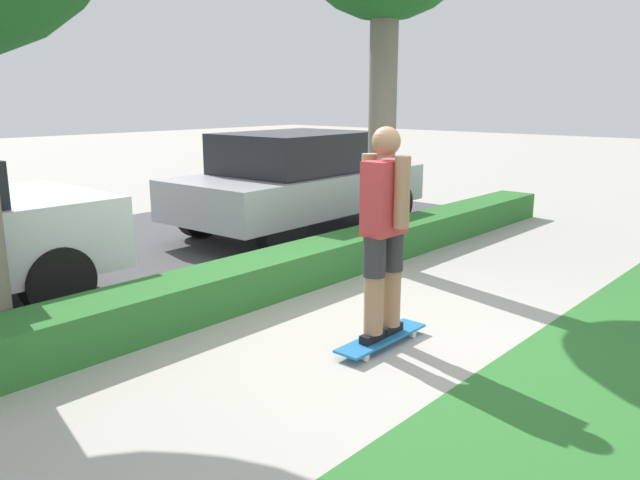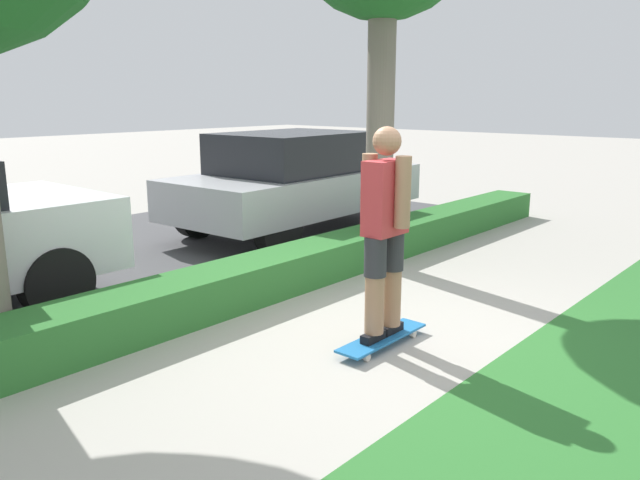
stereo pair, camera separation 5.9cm
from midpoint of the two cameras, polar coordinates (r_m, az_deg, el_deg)
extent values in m
plane|color=#ADA89E|center=(5.50, 4.75, -8.92)|extent=(60.00, 60.00, 0.00)
cube|color=#474749|center=(8.54, -18.56, -1.53)|extent=(12.66, 5.00, 0.01)
cube|color=#2D702D|center=(6.45, -6.76, -3.71)|extent=(12.66, 0.60, 0.41)
cube|color=#1E6BAD|center=(5.31, 5.39, -8.87)|extent=(0.99, 0.24, 0.02)
cylinder|color=silver|center=(5.54, 8.20, -8.47)|extent=(0.06, 0.04, 0.06)
cylinder|color=silver|center=(5.63, 6.65, -8.06)|extent=(0.06, 0.04, 0.06)
cylinder|color=silver|center=(5.03, 3.96, -10.65)|extent=(0.06, 0.04, 0.06)
cylinder|color=silver|center=(5.13, 2.33, -10.14)|extent=(0.06, 0.04, 0.06)
cube|color=black|center=(5.20, 4.60, -8.80)|extent=(0.26, 0.09, 0.07)
cylinder|color=#A37556|center=(5.06, 4.69, -4.18)|extent=(0.16, 0.16, 0.81)
cylinder|color=#2D2D33|center=(4.99, 4.75, -1.52)|extent=(0.18, 0.18, 0.32)
cube|color=black|center=(5.39, 6.18, -8.04)|extent=(0.26, 0.09, 0.07)
cylinder|color=#A37556|center=(5.25, 6.29, -3.57)|extent=(0.16, 0.16, 0.81)
cylinder|color=#2D2D33|center=(5.19, 6.36, -1.00)|extent=(0.18, 0.18, 0.32)
cube|color=#C6383D|center=(5.00, 5.68, 3.87)|extent=(0.39, 0.21, 0.60)
cylinder|color=#A37556|center=(4.90, 7.23, 4.35)|extent=(0.13, 0.13, 0.56)
cylinder|color=#A37556|center=(5.08, 4.22, 4.73)|extent=(0.13, 0.13, 0.56)
sphere|color=#A37556|center=(4.95, 5.80, 8.99)|extent=(0.23, 0.23, 0.23)
cylinder|color=#70665B|center=(7.58, 5.30, 10.30)|extent=(0.33, 0.33, 3.40)
cylinder|color=black|center=(6.38, -23.19, -3.58)|extent=(0.68, 0.23, 0.68)
cube|color=#B7B7BC|center=(9.59, -2.21, 4.58)|extent=(4.23, 2.01, 0.58)
cube|color=black|center=(9.43, -2.77, 8.01)|extent=(2.23, 1.71, 0.59)
cylinder|color=black|center=(10.10, 6.38, 3.28)|extent=(0.72, 0.22, 0.72)
cylinder|color=black|center=(11.14, -0.85, 4.27)|extent=(0.72, 0.22, 0.72)
cylinder|color=black|center=(8.14, -4.04, 0.99)|extent=(0.72, 0.22, 0.72)
cylinder|color=black|center=(9.41, -11.41, 2.39)|extent=(0.72, 0.22, 0.72)
camera|label=1|loc=(0.03, 89.70, 0.07)|focal=35.00mm
camera|label=2|loc=(0.03, -90.30, -0.07)|focal=35.00mm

